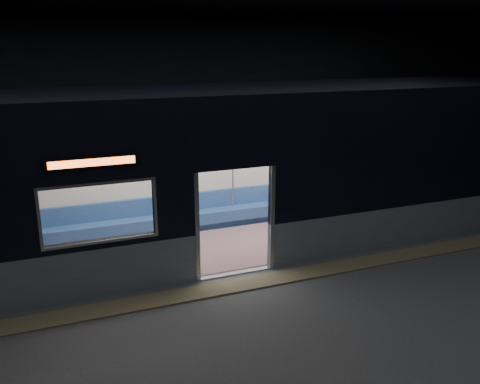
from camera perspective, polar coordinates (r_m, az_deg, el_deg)
station_floor at (r=8.88m, az=1.98°, el=-11.87°), size 24.00×14.00×0.01m
station_envelope at (r=7.86m, az=2.24°, el=12.46°), size 24.00×14.00×5.00m
tactile_strip at (r=9.33m, az=0.60°, el=-10.30°), size 22.80×0.50×0.03m
metro_car at (r=10.48m, az=-3.55°, el=3.32°), size 18.00×3.04×3.35m
passenger at (r=12.66m, az=6.67°, el=0.77°), size 0.47×0.77×1.45m
handbag at (r=12.50m, az=7.28°, el=-0.09°), size 0.31×0.27×0.15m
transit_map at (r=14.00m, az=14.55°, el=4.45°), size 0.93×0.03×0.60m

